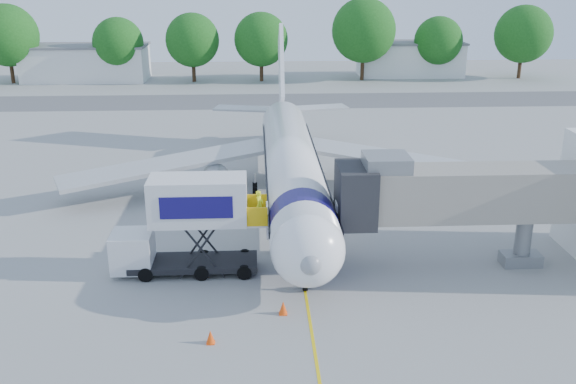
{
  "coord_description": "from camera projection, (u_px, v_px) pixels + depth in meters",
  "views": [
    {
      "loc": [
        -2.4,
        -39.51,
        15.91
      ],
      "look_at": [
        -0.56,
        -2.92,
        3.2
      ],
      "focal_mm": 40.0,
      "sensor_mm": 36.0,
      "label": 1
    }
  ],
  "objects": [
    {
      "name": "tree_b",
      "position": [
        118.0,
        43.0,
        94.53
      ],
      "size": [
        7.44,
        7.44,
        9.48
      ],
      "color": "#382314",
      "rests_on": "ground"
    },
    {
      "name": "outbuilding_right",
      "position": [
        410.0,
        59.0,
        101.28
      ],
      "size": [
        16.4,
        7.4,
        5.3
      ],
      "color": "silver",
      "rests_on": "ground"
    },
    {
      "name": "aircraft",
      "position": [
        291.0,
        163.0,
        45.53
      ],
      "size": [
        34.17,
        37.73,
        11.35
      ],
      "color": "white",
      "rests_on": "ground"
    },
    {
      "name": "tree_g",
      "position": [
        523.0,
        34.0,
        97.39
      ],
      "size": [
        8.66,
        8.66,
        11.04
      ],
      "color": "#382314",
      "rests_on": "ground"
    },
    {
      "name": "tree_e",
      "position": [
        364.0,
        30.0,
        95.56
      ],
      "size": [
        9.55,
        9.55,
        12.18
      ],
      "color": "#382314",
      "rests_on": "ground"
    },
    {
      "name": "tree_f",
      "position": [
        438.0,
        41.0,
        98.06
      ],
      "size": [
        7.34,
        7.34,
        9.36
      ],
      "color": "#382314",
      "rests_on": "ground"
    },
    {
      "name": "tree_d",
      "position": [
        261.0,
        39.0,
        95.08
      ],
      "size": [
        7.98,
        7.98,
        10.17
      ],
      "color": "#382314",
      "rests_on": "ground"
    },
    {
      "name": "catering_hiloader",
      "position": [
        187.0,
        226.0,
        34.8
      ],
      "size": [
        8.5,
        2.44,
        5.5
      ],
      "color": "black",
      "rests_on": "ground"
    },
    {
      "name": "tree_c",
      "position": [
        192.0,
        40.0,
        94.63
      ],
      "size": [
        7.91,
        7.91,
        10.09
      ],
      "color": "#382314",
      "rests_on": "ground"
    },
    {
      "name": "guidance_line",
      "position": [
        294.0,
        223.0,
        42.61
      ],
      "size": [
        0.15,
        70.0,
        0.01
      ],
      "primitive_type": "cube",
      "color": "yellow",
      "rests_on": "ground"
    },
    {
      "name": "outbuilding_left",
      "position": [
        86.0,
        63.0,
        97.03
      ],
      "size": [
        18.4,
        8.4,
        5.3
      ],
      "color": "silver",
      "rests_on": "ground"
    },
    {
      "name": "safety_cone_a",
      "position": [
        283.0,
        308.0,
        31.23
      ],
      "size": [
        0.44,
        0.44,
        0.69
      ],
      "color": "#FE4B0D",
      "rests_on": "ground"
    },
    {
      "name": "jet_bridge",
      "position": [
        448.0,
        194.0,
        34.96
      ],
      "size": [
        13.9,
        3.2,
        6.6
      ],
      "color": "gray",
      "rests_on": "ground"
    },
    {
      "name": "ground",
      "position": [
        294.0,
        223.0,
        42.61
      ],
      "size": [
        160.0,
        160.0,
        0.0
      ],
      "primitive_type": "plane",
      "color": "#9C9C99",
      "rests_on": "ground"
    },
    {
      "name": "tree_a",
      "position": [
        7.0,
        35.0,
        93.05
      ],
      "size": [
        8.97,
        8.97,
        11.44
      ],
      "color": "#382314",
      "rests_on": "ground"
    },
    {
      "name": "taxiway_strip",
      "position": [
        275.0,
        101.0,
        82.24
      ],
      "size": [
        120.0,
        10.0,
        0.01
      ],
      "primitive_type": "cube",
      "color": "#59595B",
      "rests_on": "ground"
    },
    {
      "name": "safety_cone_b",
      "position": [
        210.0,
        337.0,
        28.78
      ],
      "size": [
        0.41,
        0.41,
        0.65
      ],
      "color": "#FE4B0D",
      "rests_on": "ground"
    }
  ]
}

